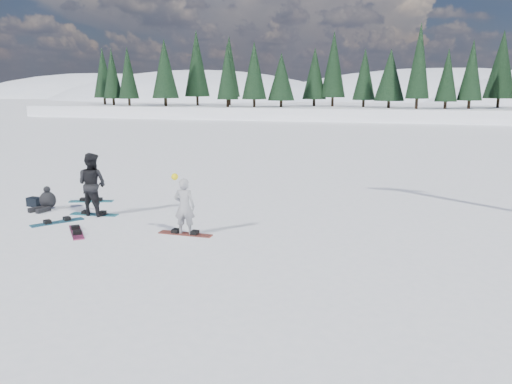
% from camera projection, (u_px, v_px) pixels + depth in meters
% --- Properties ---
extents(ground, '(420.00, 420.00, 0.00)m').
position_uv_depth(ground, '(139.00, 224.00, 14.53)').
color(ground, white).
rests_on(ground, ground).
extents(alpine_backdrop, '(412.50, 227.00, 53.20)m').
position_uv_depth(alpine_backdrop, '(353.00, 135.00, 198.35)').
color(alpine_backdrop, white).
rests_on(alpine_backdrop, ground).
extents(snowboarder_woman, '(0.61, 0.44, 1.68)m').
position_uv_depth(snowboarder_woman, '(184.00, 206.00, 13.29)').
color(snowboarder_woman, '#A6A5AA').
rests_on(snowboarder_woman, ground).
extents(snowboarder_man, '(1.02, 0.84, 1.95)m').
position_uv_depth(snowboarder_man, '(92.00, 184.00, 15.35)').
color(snowboarder_man, black).
rests_on(snowboarder_man, ground).
extents(seated_rider, '(0.65, 0.96, 0.76)m').
position_uv_depth(seated_rider, '(47.00, 201.00, 16.20)').
color(seated_rider, black).
rests_on(seated_rider, ground).
extents(gear_bag, '(0.48, 0.35, 0.30)m').
position_uv_depth(gear_bag, '(35.00, 202.00, 16.66)').
color(gear_bag, black).
rests_on(gear_bag, ground).
extents(snowboard_woman, '(1.50, 0.30, 0.03)m').
position_uv_depth(snowboard_woman, '(185.00, 234.00, 13.44)').
color(snowboard_woman, maroon).
rests_on(snowboard_woman, ground).
extents(snowboard_man, '(1.52, 0.47, 0.03)m').
position_uv_depth(snowboard_man, '(94.00, 214.00, 15.55)').
color(snowboard_man, teal).
rests_on(snowboard_man, ground).
extents(snowboard_loose_c, '(1.51, 0.73, 0.03)m').
position_uv_depth(snowboard_loose_c, '(91.00, 201.00, 17.38)').
color(snowboard_loose_c, teal).
rests_on(snowboard_loose_c, ground).
extents(snowboard_loose_a, '(1.09, 1.39, 0.03)m').
position_uv_depth(snowboard_loose_a, '(57.00, 222.00, 14.62)').
color(snowboard_loose_a, '#165D7A').
rests_on(snowboard_loose_a, ground).
extents(snowboard_loose_b, '(1.19, 1.32, 0.03)m').
position_uv_depth(snowboard_loose_b, '(76.00, 232.00, 13.62)').
color(snowboard_loose_b, '#8A1E4B').
rests_on(snowboard_loose_b, ground).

